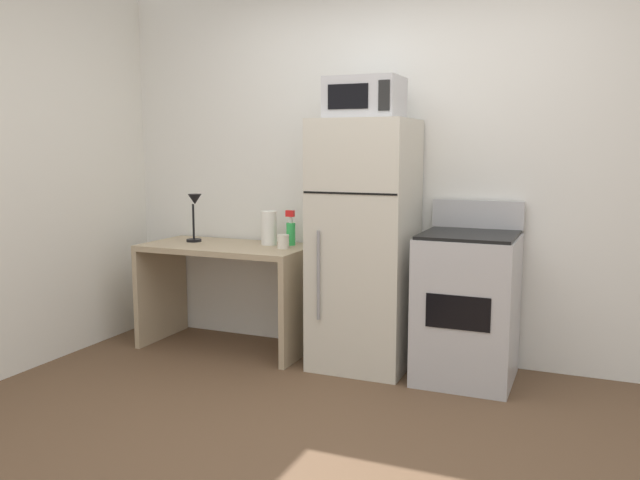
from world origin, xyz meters
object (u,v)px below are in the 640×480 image
(microwave, at_px, (365,98))
(oven_range, at_px, (467,306))
(desk, at_px, (227,276))
(coffee_mug, at_px, (283,242))
(spray_bottle, at_px, (291,231))
(refrigerator, at_px, (364,245))
(paper_towel_roll, at_px, (269,228))
(desk_lamp, at_px, (195,209))

(microwave, bearing_deg, oven_range, 1.41)
(desk, relative_size, coffee_mug, 12.59)
(coffee_mug, xyz_separation_m, microwave, (0.59, -0.02, 0.95))
(spray_bottle, relative_size, coffee_mug, 2.62)
(oven_range, bearing_deg, coffee_mug, -179.99)
(refrigerator, bearing_deg, spray_bottle, 166.18)
(desk, bearing_deg, coffee_mug, 0.80)
(paper_towel_roll, relative_size, coffee_mug, 2.53)
(desk, relative_size, paper_towel_roll, 4.98)
(coffee_mug, bearing_deg, desk, -179.20)
(desk_lamp, distance_m, microwave, 1.52)
(paper_towel_roll, bearing_deg, spray_bottle, 12.60)
(desk_lamp, bearing_deg, paper_towel_roll, 9.07)
(coffee_mug, bearing_deg, desk_lamp, 177.79)
(coffee_mug, relative_size, microwave, 0.21)
(refrigerator, distance_m, oven_range, 0.76)
(desk_lamp, distance_m, spray_bottle, 0.74)
(spray_bottle, bearing_deg, oven_range, -6.81)
(desk_lamp, relative_size, refrigerator, 0.22)
(spray_bottle, relative_size, refrigerator, 0.15)
(desk_lamp, height_order, refrigerator, refrigerator)
(oven_range, bearing_deg, desk, -179.79)
(desk_lamp, height_order, oven_range, desk_lamp)
(desk, bearing_deg, spray_bottle, 20.19)
(desk, relative_size, desk_lamp, 3.39)
(desk, distance_m, oven_range, 1.71)
(desk_lamp, distance_m, oven_range, 2.06)
(desk_lamp, distance_m, refrigerator, 1.33)
(spray_bottle, bearing_deg, paper_towel_roll, -167.40)
(refrigerator, xyz_separation_m, microwave, (0.00, -0.02, 0.94))
(paper_towel_roll, distance_m, microwave, 1.16)
(desk, xyz_separation_m, spray_bottle, (0.43, 0.16, 0.32))
(desk, distance_m, paper_towel_roll, 0.46)
(refrigerator, bearing_deg, desk, -179.39)
(paper_towel_roll, bearing_deg, microwave, -10.05)
(spray_bottle, distance_m, microwave, 1.09)
(refrigerator, bearing_deg, paper_towel_roll, 171.51)
(desk, distance_m, spray_bottle, 0.56)
(desk, bearing_deg, desk_lamp, 173.09)
(spray_bottle, height_order, refrigerator, refrigerator)
(refrigerator, height_order, microwave, microwave)
(desk_lamp, bearing_deg, refrigerator, -1.02)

